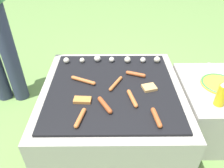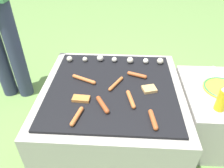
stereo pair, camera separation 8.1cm
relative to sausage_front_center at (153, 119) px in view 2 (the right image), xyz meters
The scene contains 16 objects.
ground_plane 0.60m from the sausage_front_center, 128.33° to the left, with size 14.00×14.00×0.00m, color #608442.
grill 0.47m from the sausage_front_center, 128.33° to the left, with size 1.00×1.00×0.41m.
side_ledge 0.64m from the sausage_front_center, 32.07° to the left, with size 0.51×0.63×0.41m.
sausage_front_right 0.44m from the sausage_front_center, behind, with size 0.06×0.16×0.03m.
sausage_mid_left 0.22m from the sausage_front_center, 125.85° to the left, with size 0.06×0.17×0.03m.
sausage_front_left 0.60m from the sausage_front_center, 140.79° to the left, with size 0.18×0.10×0.03m.
sausage_mid_right 0.46m from the sausage_front_center, 99.58° to the left, with size 0.15×0.07×0.03m.
sausage_back_center 0.41m from the sausage_front_center, 123.89° to the left, with size 0.10×0.16×0.02m.
sausage_front_center is the anchor object (origin of this frame).
sausage_back_left 0.32m from the sausage_front_center, 159.86° to the left, with size 0.10×0.15×0.03m.
bread_slice_center 0.48m from the sausage_front_center, 159.72° to the left, with size 0.12×0.07×0.02m.
bread_slice_right 0.29m from the sausage_front_center, 89.61° to the left, with size 0.11×0.10×0.02m.
mushroom_row 0.70m from the sausage_front_center, 109.33° to the left, with size 0.79×0.07×0.05m.
plate_colorful 0.61m from the sausage_front_center, 33.44° to the left, with size 0.26×0.26×0.02m.
condiment_bottle 0.44m from the sausage_front_center, 17.11° to the left, with size 0.06×0.06×0.18m.
fork_utensil 0.76m from the sausage_front_center, 46.79° to the left, with size 0.07×0.18×0.01m.
Camera 2 is at (0.07, -1.23, 1.34)m, focal length 35.00 mm.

